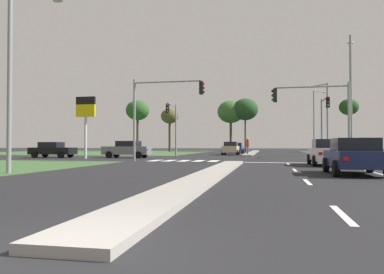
% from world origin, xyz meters
% --- Properties ---
extents(ground_plane, '(200.00, 200.00, 0.00)m').
position_xyz_m(ground_plane, '(0.00, 30.00, 0.00)').
color(ground_plane, black).
extents(grass_verge_far_left, '(35.00, 35.00, 0.01)m').
position_xyz_m(grass_verge_far_left, '(-25.50, 54.50, 0.00)').
color(grass_verge_far_left, '#385B2D').
rests_on(grass_verge_far_left, ground).
extents(median_island_near, '(1.20, 22.00, 0.14)m').
position_xyz_m(median_island_near, '(0.00, 11.00, 0.07)').
color(median_island_near, gray).
rests_on(median_island_near, ground).
extents(median_island_far, '(1.20, 36.00, 0.14)m').
position_xyz_m(median_island_far, '(0.00, 55.00, 0.07)').
color(median_island_far, gray).
rests_on(median_island_far, ground).
extents(lane_dash_near, '(0.14, 2.00, 0.01)m').
position_xyz_m(lane_dash_near, '(3.50, 3.33, 0.01)').
color(lane_dash_near, silver).
rests_on(lane_dash_near, ground).
extents(lane_dash_second, '(0.14, 2.00, 0.01)m').
position_xyz_m(lane_dash_second, '(3.50, 9.33, 0.01)').
color(lane_dash_second, silver).
rests_on(lane_dash_second, ground).
extents(lane_dash_third, '(0.14, 2.00, 0.01)m').
position_xyz_m(lane_dash_third, '(3.50, 15.33, 0.01)').
color(lane_dash_third, silver).
rests_on(lane_dash_third, ground).
extents(lane_dash_fourth, '(0.14, 2.00, 0.01)m').
position_xyz_m(lane_dash_fourth, '(3.50, 21.33, 0.01)').
color(lane_dash_fourth, silver).
rests_on(lane_dash_fourth, ground).
extents(stop_bar_near, '(6.40, 0.50, 0.01)m').
position_xyz_m(stop_bar_near, '(3.80, 23.00, 0.01)').
color(stop_bar_near, silver).
rests_on(stop_bar_near, ground).
extents(crosswalk_bar_near, '(0.70, 2.80, 0.01)m').
position_xyz_m(crosswalk_bar_near, '(-6.40, 24.80, 0.01)').
color(crosswalk_bar_near, silver).
rests_on(crosswalk_bar_near, ground).
extents(crosswalk_bar_second, '(0.70, 2.80, 0.01)m').
position_xyz_m(crosswalk_bar_second, '(-5.25, 24.80, 0.01)').
color(crosswalk_bar_second, silver).
rests_on(crosswalk_bar_second, ground).
extents(crosswalk_bar_third, '(0.70, 2.80, 0.01)m').
position_xyz_m(crosswalk_bar_third, '(-4.10, 24.80, 0.01)').
color(crosswalk_bar_third, silver).
rests_on(crosswalk_bar_third, ground).
extents(crosswalk_bar_fourth, '(0.70, 2.80, 0.01)m').
position_xyz_m(crosswalk_bar_fourth, '(-2.95, 24.80, 0.01)').
color(crosswalk_bar_fourth, silver).
rests_on(crosswalk_bar_fourth, ground).
extents(crosswalk_bar_fifth, '(0.70, 2.80, 0.01)m').
position_xyz_m(crosswalk_bar_fifth, '(-1.80, 24.80, 0.01)').
color(crosswalk_bar_fifth, silver).
rests_on(crosswalk_bar_fifth, ground).
extents(car_navy_near, '(2.08, 4.15, 1.51)m').
position_xyz_m(car_navy_near, '(5.73, 13.03, 0.77)').
color(car_navy_near, '#161E47').
rests_on(car_navy_near, ground).
extents(car_white_second, '(2.08, 4.54, 1.57)m').
position_xyz_m(car_white_second, '(5.75, 20.14, 0.80)').
color(car_white_second, silver).
rests_on(car_white_second, ground).
extents(car_black_third, '(4.29, 1.96, 1.49)m').
position_xyz_m(car_black_third, '(-18.01, 29.39, 0.76)').
color(car_black_third, black).
rests_on(car_black_third, ground).
extents(car_grey_fourth, '(4.48, 1.96, 1.60)m').
position_xyz_m(car_grey_fourth, '(-10.74, 30.17, 0.81)').
color(car_grey_fourth, slate).
rests_on(car_grey_fourth, ground).
extents(car_blue_sixth, '(2.06, 4.50, 1.52)m').
position_xyz_m(car_blue_sixth, '(-2.35, 52.88, 0.78)').
color(car_blue_sixth, navy).
rests_on(car_blue_sixth, ground).
extents(car_beige_seventh, '(1.96, 4.44, 1.60)m').
position_xyz_m(car_beige_seventh, '(-2.19, 42.65, 0.82)').
color(car_beige_seventh, '#BCAD8E').
rests_on(car_beige_seventh, ground).
extents(traffic_signal_near_right, '(5.21, 0.32, 5.47)m').
position_xyz_m(traffic_signal_near_right, '(5.67, 23.40, 3.81)').
color(traffic_signal_near_right, gray).
rests_on(traffic_signal_near_right, ground).
extents(traffic_signal_near_left, '(5.45, 0.32, 6.15)m').
position_xyz_m(traffic_signal_near_left, '(-5.69, 23.40, 4.26)').
color(traffic_signal_near_left, gray).
rests_on(traffic_signal_near_left, ground).
extents(traffic_signal_far_left, '(0.32, 3.87, 5.66)m').
position_xyz_m(traffic_signal_far_left, '(-7.60, 35.25, 3.85)').
color(traffic_signal_far_left, gray).
rests_on(traffic_signal_far_left, ground).
extents(traffic_signal_far_right, '(0.32, 4.43, 5.87)m').
position_xyz_m(traffic_signal_far_right, '(7.60, 35.06, 4.01)').
color(traffic_signal_far_right, gray).
rests_on(traffic_signal_far_right, ground).
extents(street_lamp_near, '(1.49, 2.23, 8.43)m').
position_xyz_m(street_lamp_near, '(-8.70, 11.12, 4.78)').
color(street_lamp_near, gray).
rests_on(street_lamp_near, ground).
extents(street_lamp_second, '(0.74, 1.97, 10.12)m').
position_xyz_m(street_lamp_second, '(8.85, 28.95, 5.59)').
color(street_lamp_second, gray).
rests_on(street_lamp_second, ground).
extents(street_lamp_third, '(1.80, 1.66, 8.19)m').
position_xyz_m(street_lamp_third, '(8.66, 41.22, 4.63)').
color(street_lamp_third, gray).
rests_on(street_lamp_third, ground).
extents(street_lamp_fourth, '(2.03, 1.10, 9.10)m').
position_xyz_m(street_lamp_fourth, '(8.98, 53.92, 5.08)').
color(street_lamp_fourth, gray).
rests_on(street_lamp_fourth, ground).
extents(pedestrian_at_median, '(0.34, 0.34, 1.91)m').
position_xyz_m(pedestrian_at_median, '(-0.06, 40.78, 1.31)').
color(pedestrian_at_median, '#335184').
rests_on(pedestrian_at_median, median_island_far).
extents(fuel_price_totem, '(1.80, 0.24, 5.55)m').
position_xyz_m(fuel_price_totem, '(-13.82, 27.86, 4.05)').
color(fuel_price_totem, silver).
rests_on(fuel_price_totem, ground).
extents(treeline_near, '(4.58, 4.58, 9.92)m').
position_xyz_m(treeline_near, '(-22.73, 67.08, 7.90)').
color(treeline_near, '#423323').
rests_on(treeline_near, ground).
extents(treeline_second, '(3.30, 3.30, 8.03)m').
position_xyz_m(treeline_second, '(-15.84, 65.45, 6.50)').
color(treeline_second, '#423323').
rests_on(treeline_second, ground).
extents(treeline_third, '(4.84, 4.84, 9.30)m').
position_xyz_m(treeline_third, '(-4.35, 65.37, 7.19)').
color(treeline_third, '#423323').
rests_on(treeline_third, ground).
extents(treeline_fourth, '(4.58, 4.58, 9.51)m').
position_xyz_m(treeline_fourth, '(-1.71, 64.79, 7.53)').
color(treeline_fourth, '#423323').
rests_on(treeline_fourth, ground).
extents(treeline_fifth, '(3.21, 3.21, 8.98)m').
position_xyz_m(treeline_fifth, '(15.71, 64.43, 7.46)').
color(treeline_fifth, '#423323').
rests_on(treeline_fifth, ground).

